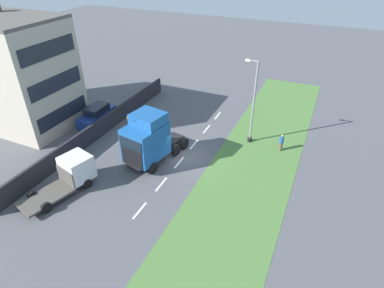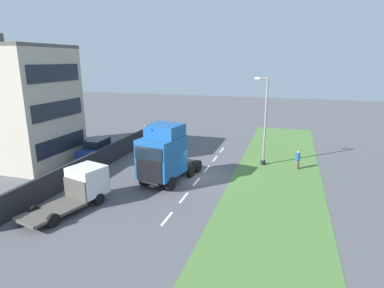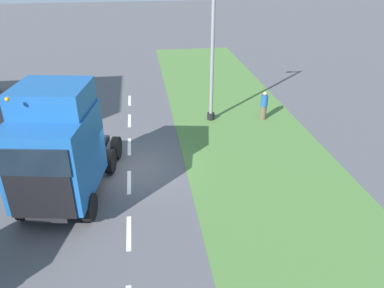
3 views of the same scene
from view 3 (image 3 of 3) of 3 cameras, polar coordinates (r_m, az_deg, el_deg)
ground_plane at (r=16.78m, az=-9.55°, el=-4.06°), size 120.00×120.00×0.00m
grass_verge at (r=17.57m, az=10.37°, el=-2.54°), size 7.00×44.00×0.01m
lane_markings at (r=17.38m, az=-9.55°, el=-2.85°), size 0.16×17.80×0.00m
lorry_cab at (r=14.30m, az=-19.68°, el=-0.69°), size 3.66×6.50×4.76m
lamp_post at (r=20.35m, az=2.96°, el=12.95°), size 1.33×0.42×7.88m
pedestrian at (r=21.64m, az=10.90°, el=5.72°), size 0.39×0.39×1.65m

